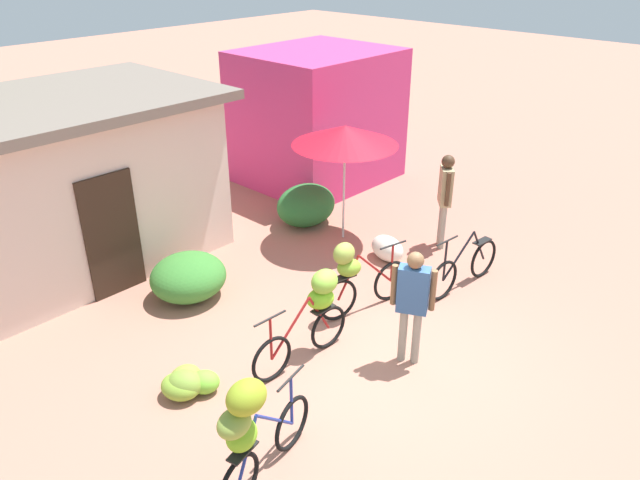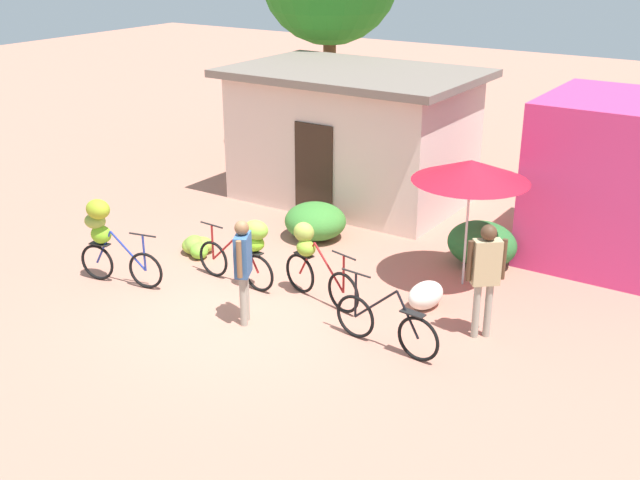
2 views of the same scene
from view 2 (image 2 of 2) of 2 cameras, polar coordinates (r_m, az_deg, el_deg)
The scene contains 14 objects.
ground_plane at distance 12.38m, azimuth -5.31°, elevation -5.16°, with size 60.00×60.00×0.00m, color #B2725F.
building_low at distance 17.07m, azimuth 2.44°, elevation 7.76°, with size 5.25×3.56×2.87m.
shop_pink at distance 14.72m, azimuth 22.01°, elevation 3.93°, with size 3.20×2.80×2.94m, color #D13878.
hedge_bush_front_left at distance 15.03m, azimuth -0.35°, elevation 1.40°, with size 1.21×1.17×0.71m, color #3B8031.
hedge_bush_front_right at distance 14.08m, azimuth 11.84°, elevation -0.29°, with size 1.26×1.02×0.81m, color #296C31.
market_umbrella at distance 12.72m, azimuth 11.06°, elevation 5.04°, with size 1.92×1.92×2.19m.
bicycle_leftmost at distance 13.43m, azimuth -15.57°, elevation 0.50°, with size 1.59×0.49×1.49m.
bicycle_near_pile at distance 12.86m, azimuth -5.36°, elevation -0.46°, with size 1.67×0.42×1.23m.
bicycle_center_loaded at distance 12.44m, azimuth -0.58°, elevation -1.34°, with size 1.65×0.48×1.26m.
bicycle_by_shop at distance 11.13m, azimuth 4.86°, elevation -6.27°, with size 1.75×0.23×1.05m.
banana_pile_on_ground at distance 14.54m, azimuth -9.06°, elevation -0.44°, with size 0.81×0.72×0.35m.
produce_sack at distance 12.42m, azimuth 7.79°, elevation -4.05°, with size 0.70×0.44×0.44m, color silver.
person_vendor at distance 11.34m, azimuth 12.12°, elevation -2.10°, with size 0.46×0.41×1.77m.
person_bystander at distance 11.58m, azimuth -5.69°, elevation -1.57°, with size 0.36×0.53×1.66m.
Camera 2 is at (6.99, -8.55, 5.59)m, focal length 43.43 mm.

